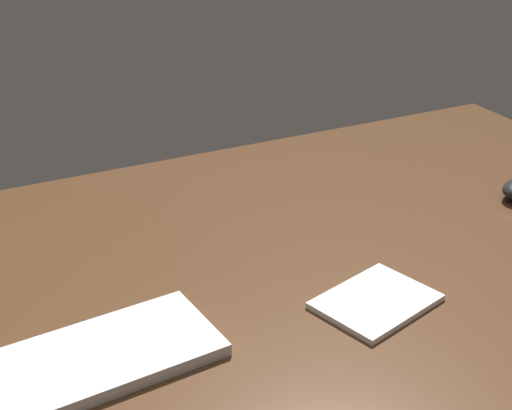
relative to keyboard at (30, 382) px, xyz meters
The scene contains 3 objects.
desk 37.52cm from the keyboard, 16.69° to the left, with size 140.00×84.00×2.00cm, color #4C301C.
keyboard is the anchor object (origin of this frame).
notepad 42.52cm from the keyboard, ahead, with size 14.34×10.79×0.82cm, color white.
Camera 1 is at (-43.38, -80.64, 56.47)cm, focal length 54.30 mm.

